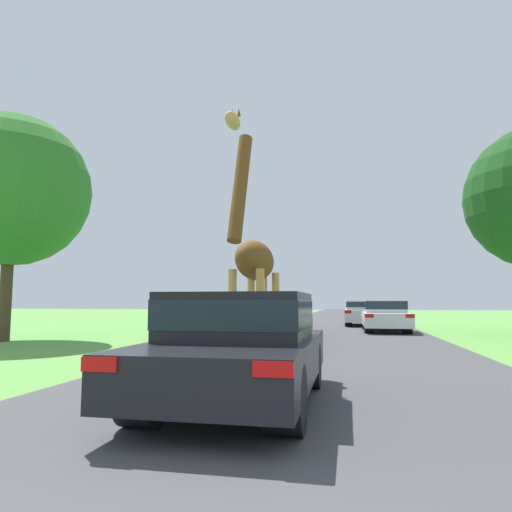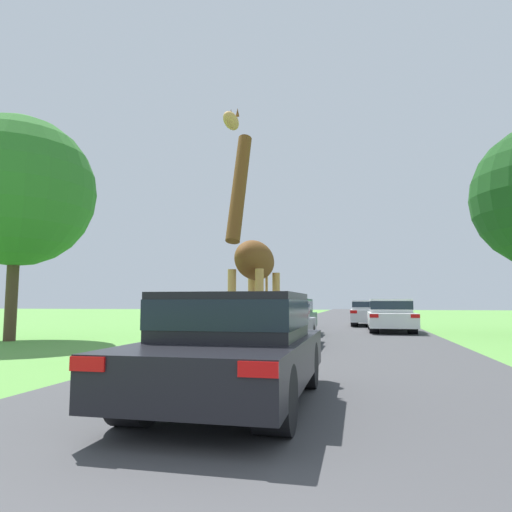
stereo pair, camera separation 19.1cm
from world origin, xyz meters
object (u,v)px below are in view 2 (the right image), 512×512
at_px(car_queue_right, 368,312).
at_px(car_rear_follower, 284,312).
at_px(car_lead_maroon, 235,344).
at_px(car_far_ahead, 390,314).
at_px(giraffe_near_road, 253,259).
at_px(car_verge_right, 291,316).
at_px(car_queue_left, 276,322).
at_px(tree_centre_back, 17,191).

height_order(car_queue_right, car_rear_follower, car_rear_follower).
height_order(car_lead_maroon, car_rear_follower, car_rear_follower).
bearing_deg(car_queue_right, car_lead_maroon, -95.81).
height_order(car_far_ahead, car_rear_follower, car_far_ahead).
height_order(giraffe_near_road, car_rear_follower, giraffe_near_road).
xyz_separation_m(car_lead_maroon, car_verge_right, (-1.07, 12.31, 0.00)).
distance_m(car_queue_right, car_queue_left, 13.23).
xyz_separation_m(car_queue_right, car_queue_left, (-2.87, -12.91, -0.04)).
relative_size(car_verge_right, car_rear_follower, 0.90).
bearing_deg(giraffe_near_road, car_far_ahead, -102.25).
relative_size(car_lead_maroon, car_far_ahead, 0.87).
xyz_separation_m(car_far_ahead, tree_centre_back, (-12.59, -7.84, 4.28)).
xyz_separation_m(giraffe_near_road, car_lead_maroon, (0.59, -3.60, -1.43)).
distance_m(car_verge_right, car_rear_follower, 5.50).
bearing_deg(car_lead_maroon, car_queue_right, 84.19).
bearing_deg(car_verge_right, tree_centre_back, -150.25).
bearing_deg(car_queue_right, car_verge_right, -111.17).
xyz_separation_m(giraffe_near_road, car_verge_right, (-0.48, 8.71, -1.43)).
bearing_deg(car_queue_right, car_far_ahead, -80.99).
bearing_deg(car_rear_follower, tree_centre_back, -126.04).
distance_m(car_lead_maroon, tree_centre_back, 12.91).
bearing_deg(car_far_ahead, giraffe_near_road, -106.72).
distance_m(car_lead_maroon, car_rear_follower, 17.83).
bearing_deg(car_far_ahead, car_lead_maroon, -100.79).
bearing_deg(car_verge_right, car_queue_right, 68.83).
xyz_separation_m(giraffe_near_road, car_queue_left, (-0.21, 3.92, -1.48)).
bearing_deg(car_rear_follower, car_far_ahead, -25.91).
xyz_separation_m(car_queue_right, car_verge_right, (-3.15, -8.12, 0.01)).
bearing_deg(car_queue_left, car_queue_right, 77.45).
bearing_deg(car_queue_left, tree_centre_back, -179.12).
distance_m(giraffe_near_road, car_far_ahead, 12.22).
xyz_separation_m(car_queue_right, tree_centre_back, (-11.76, -13.05, 4.29)).
bearing_deg(car_queue_left, car_far_ahead, 64.35).
bearing_deg(car_far_ahead, tree_centre_back, -148.08).
xyz_separation_m(car_lead_maroon, tree_centre_back, (-9.69, 7.38, 4.28)).
relative_size(car_lead_maroon, tree_centre_back, 0.54).
distance_m(giraffe_near_road, car_queue_right, 17.10).
bearing_deg(car_far_ahead, car_queue_left, -115.65).
distance_m(car_far_ahead, car_verge_right, 4.93).
bearing_deg(car_far_ahead, car_rear_follower, 154.09).
height_order(car_far_ahead, tree_centre_back, tree_centre_back).
distance_m(giraffe_near_road, tree_centre_back, 10.26).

